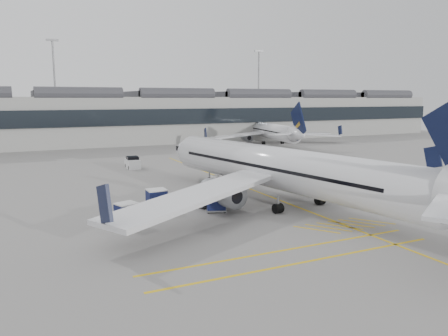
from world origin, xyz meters
name	(u,v)px	position (x,y,z in m)	size (l,w,h in m)	color
ground	(205,219)	(0.00, 0.00, 0.00)	(220.00, 220.00, 0.00)	gray
terminal	(85,118)	(0.00, 71.93, 6.14)	(200.00, 20.45, 12.40)	#9E9E99
light_masts	(68,83)	(-1.67, 86.00, 14.49)	(113.00, 0.60, 25.45)	slate
apron_markings	(249,188)	(10.00, 10.00, 0.01)	(0.25, 60.00, 0.01)	gold
airliner_main	(286,170)	(9.47, 1.41, 3.56)	(41.08, 45.23, 12.10)	silver
airliner_far	(270,131)	(40.14, 54.32, 2.95)	(33.99, 37.44, 10.02)	silver
belt_loader	(224,184)	(7.22, 11.07, 0.59)	(5.09, 2.43, 2.02)	beige
baggage_cart_a	(205,196)	(1.80, 4.10, 1.08)	(2.22, 1.96, 2.02)	gray
baggage_cart_b	(157,199)	(-2.97, 4.92, 1.10)	(1.96, 1.62, 2.05)	gray
baggage_cart_c	(216,201)	(1.96, 1.84, 1.07)	(2.32, 2.12, 1.99)	gray
baggage_cart_d	(127,213)	(-6.75, 1.14, 1.03)	(2.22, 2.02, 1.92)	gray
ramp_agent_a	(217,194)	(3.54, 5.20, 0.89)	(0.65, 0.42, 1.77)	orange
ramp_agent_b	(205,195)	(2.26, 5.34, 0.89)	(0.87, 0.67, 1.78)	#FE4D0D
pushback_tug	(140,213)	(-5.25, 2.44, 0.56)	(2.46, 1.78, 1.25)	#595A4C
safety_cone_nose	(214,169)	(11.72, 24.08, 0.25)	(0.35, 0.35, 0.49)	#F24C0A
safety_cone_engine	(298,191)	(13.83, 5.38, 0.28)	(0.41, 0.41, 0.56)	#F24C0A
service_van_mid	(133,163)	(1.14, 31.23, 0.82)	(1.90, 3.64, 1.84)	white
service_van_right	(245,151)	(24.24, 37.71, 0.84)	(3.84, 2.23, 1.88)	white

